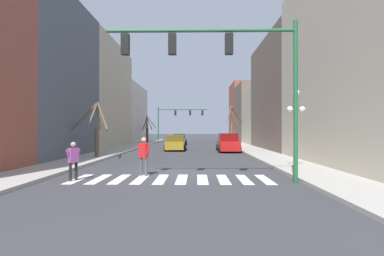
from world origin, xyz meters
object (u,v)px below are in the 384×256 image
(traffic_signal_near, at_px, (225,61))
(car_parked_right_mid, at_px, (179,140))
(car_parked_left_near, at_px, (228,143))
(car_at_intersection, at_px, (176,143))
(pedestrian_waiting_at_curb, at_px, (73,158))
(street_tree_right_mid, at_px, (148,132))
(street_lamp_right_corner, at_px, (296,112))
(traffic_signal_far, at_px, (177,116))
(street_tree_left_far, at_px, (96,130))
(street_tree_right_far, at_px, (147,130))
(street_tree_left_mid, at_px, (233,125))
(pedestrian_near_right_corner, at_px, (144,153))

(traffic_signal_near, relative_size, car_parked_right_mid, 1.65)
(car_parked_left_near, bearing_deg, car_at_intersection, 73.68)
(car_at_intersection, bearing_deg, traffic_signal_near, 10.10)
(car_parked_left_near, xyz_separation_m, pedestrian_waiting_at_curb, (-8.28, -16.55, 0.14))
(street_tree_right_mid, bearing_deg, pedestrian_waiting_at_curb, -86.16)
(street_lamp_right_corner, bearing_deg, traffic_signal_far, 104.18)
(car_parked_left_near, bearing_deg, car_parked_right_mid, 23.58)
(traffic_signal_near, bearing_deg, street_tree_right_mid, 104.53)
(street_tree_left_far, bearing_deg, traffic_signal_far, 80.81)
(traffic_signal_far, xyz_separation_m, car_parked_right_mid, (0.72, -6.92, -3.61))
(traffic_signal_near, height_order, traffic_signal_far, traffic_signal_near)
(traffic_signal_far, distance_m, street_tree_right_far, 5.58)
(traffic_signal_far, bearing_deg, street_tree_left_far, -99.19)
(street_tree_right_far, bearing_deg, traffic_signal_near, -75.87)
(street_tree_left_mid, bearing_deg, street_lamp_right_corner, -90.56)
(car_at_intersection, relative_size, street_tree_left_far, 1.04)
(car_parked_right_mid, xyz_separation_m, pedestrian_near_right_corner, (-0.10, -27.65, 0.34))
(traffic_signal_near, xyz_separation_m, street_lamp_right_corner, (4.04, 3.56, -1.86))
(pedestrian_waiting_at_curb, relative_size, street_tree_right_far, 0.41)
(street_tree_left_mid, bearing_deg, traffic_signal_far, 158.23)
(car_at_intersection, distance_m, pedestrian_waiting_at_curb, 18.33)
(car_parked_right_mid, xyz_separation_m, street_tree_left_far, (-5.03, -19.72, 1.37))
(traffic_signal_far, xyz_separation_m, pedestrian_near_right_corner, (0.62, -34.57, -3.28))
(street_tree_left_far, bearing_deg, street_tree_right_mid, 89.99)
(street_lamp_right_corner, height_order, car_parked_left_near, street_lamp_right_corner)
(car_at_intersection, height_order, car_parked_left_near, car_parked_left_near)
(car_at_intersection, xyz_separation_m, street_tree_left_mid, (7.62, 14.43, 2.00))
(pedestrian_waiting_at_curb, height_order, street_tree_right_mid, street_tree_right_mid)
(traffic_signal_near, distance_m, street_tree_left_mid, 33.28)
(pedestrian_waiting_at_curb, relative_size, street_tree_right_mid, 0.40)
(car_parked_right_mid, relative_size, car_parked_left_near, 1.00)
(street_lamp_right_corner, xyz_separation_m, car_parked_left_near, (-2.12, 13.41, -2.24))
(street_lamp_right_corner, distance_m, street_tree_left_mid, 29.37)
(street_tree_left_far, bearing_deg, street_lamp_right_corner, -26.08)
(traffic_signal_near, bearing_deg, street_lamp_right_corner, 41.35)
(street_tree_right_far, xyz_separation_m, street_tree_left_mid, (13.65, -4.09, 0.64))
(street_lamp_right_corner, xyz_separation_m, street_tree_left_mid, (0.29, 29.37, -0.32))
(car_parked_left_near, xyz_separation_m, street_tree_left_mid, (2.41, 15.96, 1.92))
(street_lamp_right_corner, bearing_deg, pedestrian_near_right_corner, -166.97)
(street_tree_right_far, height_order, street_tree_left_mid, street_tree_left_mid)
(traffic_signal_near, relative_size, pedestrian_waiting_at_curb, 4.73)
(street_tree_right_mid, distance_m, street_tree_left_mid, 12.91)
(traffic_signal_far, height_order, street_tree_right_mid, traffic_signal_far)
(car_at_intersection, relative_size, pedestrian_near_right_corner, 2.33)
(street_tree_right_far, relative_size, street_tree_left_mid, 0.72)
(car_at_intersection, height_order, pedestrian_near_right_corner, pedestrian_near_right_corner)
(car_parked_left_near, distance_m, pedestrian_waiting_at_curb, 18.50)
(pedestrian_near_right_corner, xyz_separation_m, street_tree_right_far, (-5.70, 35.24, 1.04))
(traffic_signal_far, bearing_deg, street_lamp_right_corner, -75.82)
(car_at_intersection, bearing_deg, traffic_signal_far, -176.94)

